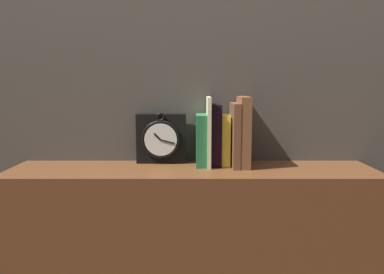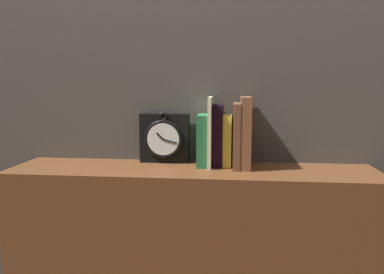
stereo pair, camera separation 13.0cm
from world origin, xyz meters
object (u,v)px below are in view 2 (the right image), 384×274
at_px(clock, 164,138).
at_px(book_slot4_brown, 237,135).
at_px(book_slot0_green, 203,140).
at_px(book_slot5_brown, 245,132).
at_px(book_slot1_cream, 210,132).
at_px(book_slot3_yellow, 227,141).
at_px(book_slot2_black, 218,135).

relative_size(clock, book_slot4_brown, 0.84).
relative_size(book_slot0_green, book_slot5_brown, 0.74).
relative_size(book_slot0_green, book_slot1_cream, 0.75).
height_order(book_slot0_green, book_slot5_brown, book_slot5_brown).
bearing_deg(clock, book_slot3_yellow, -6.87).
relative_size(book_slot2_black, book_slot4_brown, 0.97).
bearing_deg(book_slot4_brown, book_slot2_black, 164.59).
xyz_separation_m(book_slot3_yellow, book_slot5_brown, (0.06, -0.02, 0.03)).
relative_size(book_slot3_yellow, book_slot4_brown, 0.80).
height_order(book_slot2_black, book_slot3_yellow, book_slot2_black).
distance_m(book_slot3_yellow, book_slot4_brown, 0.05).
relative_size(book_slot2_black, book_slot3_yellow, 1.22).
height_order(book_slot2_black, book_slot5_brown, book_slot5_brown).
bearing_deg(book_slot5_brown, book_slot4_brown, -178.51).
relative_size(clock, book_slot1_cream, 0.77).
height_order(book_slot3_yellow, book_slot4_brown, book_slot4_brown).
bearing_deg(book_slot4_brown, book_slot1_cream, 175.42).
relative_size(book_slot1_cream, book_slot2_black, 1.12).
height_order(book_slot1_cream, book_slot2_black, book_slot1_cream).
bearing_deg(book_slot2_black, book_slot4_brown, -15.41).
height_order(clock, book_slot0_green, clock).
bearing_deg(clock, book_slot4_brown, -10.48).
bearing_deg(book_slot4_brown, book_slot3_yellow, 147.30).
distance_m(book_slot1_cream, book_slot4_brown, 0.10).
bearing_deg(book_slot0_green, book_slot1_cream, -14.29).
relative_size(book_slot0_green, book_slot3_yellow, 1.02).
xyz_separation_m(clock, book_slot5_brown, (0.30, -0.05, 0.03)).
relative_size(book_slot0_green, book_slot4_brown, 0.82).
relative_size(book_slot4_brown, book_slot5_brown, 0.91).
height_order(book_slot0_green, book_slot1_cream, book_slot1_cream).
height_order(clock, book_slot2_black, book_slot2_black).
distance_m(book_slot2_black, book_slot5_brown, 0.10).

